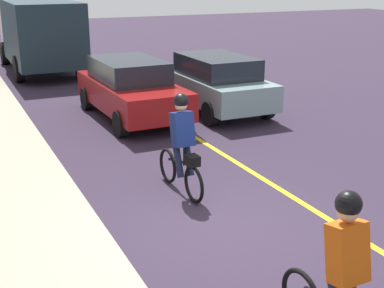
{
  "coord_description": "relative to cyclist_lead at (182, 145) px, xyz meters",
  "views": [
    {
      "loc": [
        -6.49,
        3.69,
        3.77
      ],
      "look_at": [
        1.26,
        0.02,
        1.0
      ],
      "focal_mm": 49.6,
      "sensor_mm": 36.0,
      "label": 1
    }
  ],
  "objects": [
    {
      "name": "parked_sedan_rear",
      "position": [
        5.34,
        -0.91,
        -0.09
      ],
      "size": [
        4.43,
        1.97,
        1.58
      ],
      "rotation": [
        0.0,
        0.0,
        3.16
      ],
      "color": "maroon",
      "rests_on": "ground"
    },
    {
      "name": "cyclist_follow",
      "position": [
        -4.54,
        0.3,
        0.0
      ],
      "size": [
        1.71,
        0.37,
        1.83
      ],
      "rotation": [
        0.0,
        0.0,
        0.04
      ],
      "color": "black",
      "rests_on": "ground"
    },
    {
      "name": "box_truck_background",
      "position": [
        13.61,
        -0.01,
        0.64
      ],
      "size": [
        6.72,
        2.57,
        2.78
      ],
      "rotation": [
        0.0,
        0.0,
        -0.01
      ],
      "color": "#1B2B35",
      "rests_on": "ground"
    },
    {
      "name": "cyclist_lead",
      "position": [
        0.0,
        0.0,
        0.0
      ],
      "size": [
        1.71,
        0.37,
        1.83
      ],
      "rotation": [
        0.0,
        0.0,
        0.04
      ],
      "color": "black",
      "rests_on": "ground"
    },
    {
      "name": "ground_plane",
      "position": [
        -1.53,
        -0.09,
        -0.91
      ],
      "size": [
        80.0,
        80.0,
        0.0
      ],
      "primitive_type": "plane",
      "color": "#2F2436"
    },
    {
      "name": "patrol_sedan",
      "position": [
        5.15,
        -3.33,
        -0.09
      ],
      "size": [
        4.41,
        1.95,
        1.58
      ],
      "rotation": [
        0.0,
        0.0,
        -0.01
      ],
      "color": "#809D9F",
      "rests_on": "ground"
    },
    {
      "name": "lane_line_centre",
      "position": [
        -1.53,
        -1.69,
        -0.91
      ],
      "size": [
        36.0,
        0.12,
        0.01
      ],
      "primitive_type": "cube",
      "color": "yellow",
      "rests_on": "ground"
    }
  ]
}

